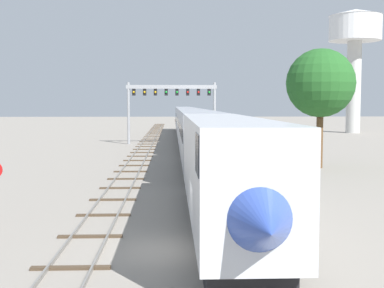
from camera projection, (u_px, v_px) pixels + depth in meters
ground_plane at (177, 251)px, 18.91m from camera, size 400.00×400.00×0.00m
track_main at (186, 139)px, 78.75m from camera, size 2.60×200.00×0.16m
track_near at (143, 151)px, 58.62m from camera, size 2.60×160.00×0.16m
passenger_train at (191, 128)px, 60.60m from camera, size 3.04×96.84×4.80m
signal_gantry at (172, 98)px, 68.78m from camera, size 12.10×0.49×8.25m
water_tower at (355, 36)px, 94.56m from camera, size 9.62×9.62×22.70m
trackside_tree_left at (321, 83)px, 42.88m from camera, size 5.73×5.73×9.99m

